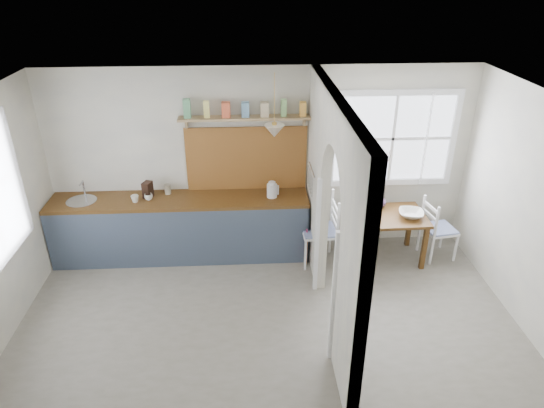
{
  "coord_description": "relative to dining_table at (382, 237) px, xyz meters",
  "views": [
    {
      "loc": [
        -0.21,
        -4.63,
        3.81
      ],
      "look_at": [
        0.09,
        0.59,
        1.14
      ],
      "focal_mm": 32.0,
      "sensor_mm": 36.0,
      "label": 1
    }
  ],
  "objects": [
    {
      "name": "floor",
      "position": [
        -1.66,
        -1.07,
        -0.34
      ],
      "size": [
        5.8,
        3.2,
        0.01
      ],
      "primitive_type": "cube",
      "color": "gray",
      "rests_on": "ground"
    },
    {
      "name": "ceiling",
      "position": [
        -1.66,
        -1.07,
        2.26
      ],
      "size": [
        5.8,
        3.2,
        0.01
      ],
      "primitive_type": "cube",
      "color": "beige",
      "rests_on": "walls"
    },
    {
      "name": "walls",
      "position": [
        -1.66,
        -1.07,
        0.96
      ],
      "size": [
        5.81,
        3.21,
        2.6
      ],
      "color": "beige",
      "rests_on": "floor"
    },
    {
      "name": "partition",
      "position": [
        -0.96,
        -1.01,
        1.11
      ],
      "size": [
        0.12,
        3.2,
        2.6
      ],
      "color": "beige",
      "rests_on": "floor"
    },
    {
      "name": "nook_window",
      "position": [
        0.14,
        0.49,
        1.26
      ],
      "size": [
        1.76,
        0.1,
        1.3
      ],
      "primitive_type": null,
      "color": "white",
      "rests_on": "walls"
    },
    {
      "name": "counter",
      "position": [
        -2.79,
        0.26,
        0.11
      ],
      "size": [
        3.5,
        0.6,
        0.9
      ],
      "color": "brown",
      "rests_on": "floor"
    },
    {
      "name": "sink",
      "position": [
        -4.09,
        0.23,
        0.55
      ],
      "size": [
        0.4,
        0.4,
        0.02
      ],
      "primitive_type": "cylinder",
      "color": "silver",
      "rests_on": "counter"
    },
    {
      "name": "backsplash",
      "position": [
        -1.86,
        0.5,
        1.01
      ],
      "size": [
        1.65,
        0.03,
        0.9
      ],
      "primitive_type": "cube",
      "color": "brown",
      "rests_on": "walls"
    },
    {
      "name": "shelf",
      "position": [
        -1.86,
        0.42,
        1.66
      ],
      "size": [
        1.75,
        0.2,
        0.21
      ],
      "color": "tan",
      "rests_on": "walls"
    },
    {
      "name": "pendant_lamp",
      "position": [
        -1.51,
        0.08,
        1.54
      ],
      "size": [
        0.26,
        0.26,
        0.16
      ],
      "primitive_type": "cone",
      "color": "beige",
      "rests_on": "ceiling"
    },
    {
      "name": "utensil_rail",
      "position": [
        -1.05,
        -0.17,
        1.11
      ],
      "size": [
        0.02,
        0.5,
        0.02
      ],
      "primitive_type": "cylinder",
      "rotation": [
        1.57,
        0.0,
        0.0
      ],
      "color": "silver",
      "rests_on": "partition"
    },
    {
      "name": "dining_table",
      "position": [
        0.0,
        0.0,
        0.0
      ],
      "size": [
        1.11,
        0.75,
        0.69
      ],
      "primitive_type": null,
      "rotation": [
        0.0,
        0.0,
        0.02
      ],
      "color": "brown",
      "rests_on": "floor"
    },
    {
      "name": "chair_left",
      "position": [
        -0.9,
        -0.03,
        0.16
      ],
      "size": [
        0.47,
        0.47,
        1.0
      ],
      "primitive_type": null,
      "rotation": [
        0.0,
        0.0,
        -1.54
      ],
      "color": "white",
      "rests_on": "floor"
    },
    {
      "name": "chair_right",
      "position": [
        0.8,
        0.01,
        0.1
      ],
      "size": [
        0.47,
        0.47,
        0.89
      ],
      "primitive_type": null,
      "rotation": [
        0.0,
        0.0,
        1.74
      ],
      "color": "white",
      "rests_on": "floor"
    },
    {
      "name": "kettle",
      "position": [
        -1.53,
        0.21,
        0.67
      ],
      "size": [
        0.2,
        0.16,
        0.22
      ],
      "primitive_type": null,
      "rotation": [
        0.0,
        0.0,
        0.07
      ],
      "color": "silver",
      "rests_on": "counter"
    },
    {
      "name": "mug_a",
      "position": [
        -3.36,
        0.16,
        0.6
      ],
      "size": [
        0.13,
        0.13,
        0.1
      ],
      "primitive_type": "imported",
      "rotation": [
        0.0,
        0.0,
        0.29
      ],
      "color": "beige",
      "rests_on": "counter"
    },
    {
      "name": "mug_b",
      "position": [
        -3.19,
        0.22,
        0.6
      ],
      "size": [
        0.13,
        0.13,
        0.09
      ],
      "primitive_type": "imported",
      "rotation": [
        0.0,
        0.0,
        0.27
      ],
      "color": "silver",
      "rests_on": "counter"
    },
    {
      "name": "knife_block",
      "position": [
        -3.21,
        0.3,
        0.67
      ],
      "size": [
        0.14,
        0.17,
        0.22
      ],
      "primitive_type": "cube",
      "rotation": [
        0.0,
        0.0,
        -0.35
      ],
      "color": "black",
      "rests_on": "counter"
    },
    {
      "name": "jar",
      "position": [
        -2.96,
        0.39,
        0.63
      ],
      "size": [
        0.1,
        0.1,
        0.14
      ],
      "primitive_type": "cylinder",
      "rotation": [
        0.0,
        0.0,
        -0.18
      ],
      "color": "gray",
      "rests_on": "counter"
    },
    {
      "name": "towel_magenta",
      "position": [
        -1.08,
        -0.11,
        -0.07
      ],
      "size": [
        0.02,
        0.03,
        0.56
      ],
      "primitive_type": "cube",
      "color": "#AC2F57",
      "rests_on": "counter"
    },
    {
      "name": "towel_orange",
      "position": [
        -1.08,
        -0.15,
        -0.09
      ],
      "size": [
        0.02,
        0.03,
        0.45
      ],
      "primitive_type": "cube",
      "color": "#C6601F",
      "rests_on": "counter"
    },
    {
      "name": "bowl",
      "position": [
        0.34,
        -0.06,
        0.38
      ],
      "size": [
        0.39,
        0.39,
        0.08
      ],
      "primitive_type": "imported",
      "rotation": [
        0.0,
        0.0,
        -0.22
      ],
      "color": "silver",
      "rests_on": "dining_table"
    },
    {
      "name": "table_cup",
      "position": [
        -0.22,
        -0.21,
        0.39
      ],
      "size": [
        0.12,
        0.12,
        0.09
      ],
      "primitive_type": "imported",
      "rotation": [
        0.0,
        0.0,
        0.43
      ],
      "color": "#46714B",
      "rests_on": "dining_table"
    },
    {
      "name": "plate",
      "position": [
        -0.38,
        -0.09,
        0.35
      ],
      "size": [
        0.24,
        0.24,
        0.02
      ],
      "primitive_type": "cylinder",
      "rotation": [
        0.0,
        0.0,
        -0.25
      ],
      "color": "black",
      "rests_on": "dining_table"
    },
    {
      "name": "vase",
      "position": [
        -0.02,
        0.25,
        0.44
      ],
      "size": [
        0.21,
        0.21,
        0.19
      ],
      "primitive_type": "imported",
      "rotation": [
        0.0,
        0.0,
        -0.21
      ],
      "color": "#4F3254",
      "rests_on": "dining_table"
    }
  ]
}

